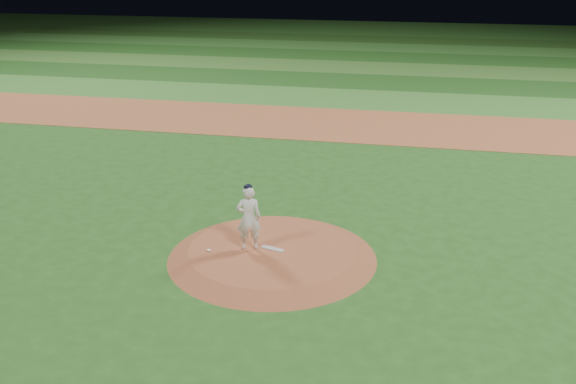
{
  "coord_description": "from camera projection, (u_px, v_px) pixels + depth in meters",
  "views": [
    {
      "loc": [
        3.57,
        -14.8,
        7.62
      ],
      "look_at": [
        0.0,
        2.0,
        1.1
      ],
      "focal_mm": 40.0,
      "sensor_mm": 36.0,
      "label": 1
    }
  ],
  "objects": [
    {
      "name": "outfield_stripe_3",
      "position": [
        377.0,
        57.0,
        48.48
      ],
      "size": [
        70.0,
        5.0,
        0.02
      ],
      "primitive_type": "cube",
      "color": "#1D4B18",
      "rests_on": "ground"
    },
    {
      "name": "outfield_stripe_0",
      "position": [
        355.0,
        99.0,
        34.76
      ],
      "size": [
        70.0,
        5.0,
        0.02
      ],
      "primitive_type": "cube",
      "color": "#37782B",
      "rests_on": "ground"
    },
    {
      "name": "pitchers_mound",
      "position": [
        272.0,
        253.0,
        16.89
      ],
      "size": [
        5.5,
        5.5,
        0.25
      ],
      "primitive_type": "cone",
      "color": "#9D5130",
      "rests_on": "ground"
    },
    {
      "name": "pitcher_on_mound",
      "position": [
        249.0,
        218.0,
        16.53
      ],
      "size": [
        0.73,
        0.59,
        1.8
      ],
      "color": "white",
      "rests_on": "pitchers_mound"
    },
    {
      "name": "outfield_stripe_4",
      "position": [
        382.0,
        47.0,
        53.06
      ],
      "size": [
        70.0,
        5.0,
        0.02
      ],
      "primitive_type": "cube",
      "color": "#2B6223",
      "rests_on": "ground"
    },
    {
      "name": "outfield_stripe_1",
      "position": [
        364.0,
        82.0,
        39.34
      ],
      "size": [
        70.0,
        5.0,
        0.02
      ],
      "primitive_type": "cube",
      "color": "#1D4D18",
      "rests_on": "ground"
    },
    {
      "name": "outfield_stripe_2",
      "position": [
        371.0,
        68.0,
        43.91
      ],
      "size": [
        70.0,
        5.0,
        0.02
      ],
      "primitive_type": "cube",
      "color": "#366B26",
      "rests_on": "ground"
    },
    {
      "name": "outfield_stripe_5",
      "position": [
        386.0,
        40.0,
        57.63
      ],
      "size": [
        70.0,
        5.0,
        0.02
      ],
      "primitive_type": "cube",
      "color": "#1E4616",
      "rests_on": "ground"
    },
    {
      "name": "pitching_rubber",
      "position": [
        273.0,
        249.0,
        16.8
      ],
      "size": [
        0.65,
        0.34,
        0.03
      ],
      "primitive_type": "cube",
      "rotation": [
        0.0,
        0.0,
        -0.3
      ],
      "color": "beige",
      "rests_on": "pitchers_mound"
    },
    {
      "name": "ground",
      "position": [
        272.0,
        257.0,
        16.93
      ],
      "size": [
        120.0,
        120.0,
        0.0
      ],
      "primitive_type": "plane",
      "color": "#23551B",
      "rests_on": "ground"
    },
    {
      "name": "infield_dirt_band",
      "position": [
        342.0,
        124.0,
        29.73
      ],
      "size": [
        70.0,
        6.0,
        0.02
      ],
      "primitive_type": "cube",
      "color": "#A15832",
      "rests_on": "ground"
    },
    {
      "name": "rosin_bag",
      "position": [
        209.0,
        250.0,
        16.68
      ],
      "size": [
        0.11,
        0.11,
        0.06
      ],
      "primitive_type": "ellipsoid",
      "color": "white",
      "rests_on": "pitchers_mound"
    }
  ]
}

